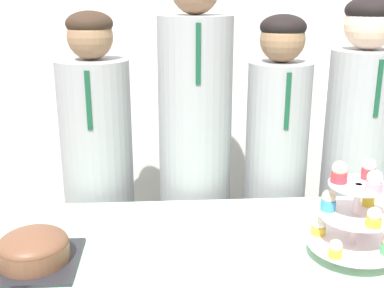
{
  "coord_description": "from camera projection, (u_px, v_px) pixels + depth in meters",
  "views": [
    {
      "loc": [
        -0.3,
        -0.99,
        1.53
      ],
      "look_at": [
        -0.21,
        0.39,
        1.1
      ],
      "focal_mm": 45.0,
      "sensor_mm": 36.0,
      "label": 1
    }
  ],
  "objects": [
    {
      "name": "wall_back",
      "position": [
        218.0,
        32.0,
        2.47
      ],
      "size": [
        9.0,
        0.06,
        2.7
      ],
      "color": "silver",
      "rests_on": "ground_plane"
    },
    {
      "name": "round_cake",
      "position": [
        33.0,
        249.0,
        1.4
      ],
      "size": [
        0.26,
        0.26,
        0.1
      ],
      "color": "#232328",
      "rests_on": "table"
    },
    {
      "name": "cupcake_stand",
      "position": [
        355.0,
        214.0,
        1.4
      ],
      "size": [
        0.27,
        0.27,
        0.3
      ],
      "color": "silver",
      "rests_on": "table"
    },
    {
      "name": "student_0",
      "position": [
        100.0,
        200.0,
        2.03
      ],
      "size": [
        0.29,
        0.29,
        1.48
      ],
      "color": "#939399",
      "rests_on": "ground_plane"
    },
    {
      "name": "student_1",
      "position": [
        195.0,
        179.0,
        2.03
      ],
      "size": [
        0.3,
        0.3,
        1.65
      ],
      "color": "#939399",
      "rests_on": "ground_plane"
    },
    {
      "name": "student_2",
      "position": [
        274.0,
        194.0,
        2.08
      ],
      "size": [
        0.26,
        0.26,
        1.46
      ],
      "color": "#939399",
      "rests_on": "ground_plane"
    },
    {
      "name": "student_3",
      "position": [
        353.0,
        184.0,
        2.09
      ],
      "size": [
        0.28,
        0.28,
        1.53
      ],
      "color": "#939399",
      "rests_on": "ground_plane"
    }
  ]
}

